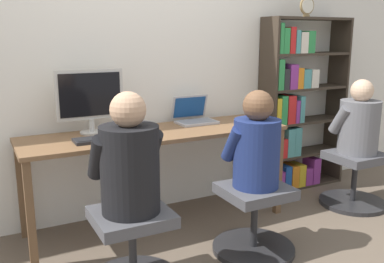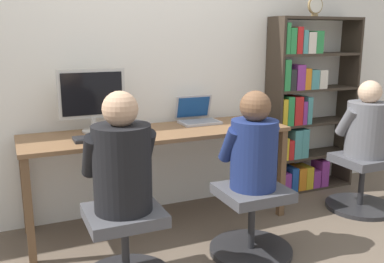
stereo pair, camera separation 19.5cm
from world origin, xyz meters
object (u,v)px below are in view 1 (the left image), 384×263
Objects in this scene: person_at_monitor at (129,162)px; office_chair_right at (254,219)px; person_at_laptop at (256,146)px; bookshelf at (295,111)px; laptop at (194,117)px; office_chair_side at (354,179)px; office_chair_left at (133,249)px; keyboard at (103,139)px; desktop_monitor at (90,99)px; desk_clock at (307,6)px; person_near_shelf at (359,122)px.

office_chair_right is at bearing 0.64° from person_at_monitor.
bookshelf is (1.08, 0.88, 0.01)m from person_at_laptop.
laptop is 0.56× the size of office_chair_side.
bookshelf is at bearing 39.25° from office_chair_right.
person_at_laptop is at bearing 1.25° from office_chair_left.
person_at_monitor is at bearing -134.89° from laptop.
bookshelf is at bearing 7.83° from keyboard.
desktop_monitor is 0.87× the size of office_chair_side.
office_chair_side is at bearing -8.76° from keyboard.
person_at_laptop is (0.00, 0.00, 0.52)m from office_chair_right.
laptop is 0.20× the size of bookshelf.
desk_clock reaches higher than person_near_shelf.
person_near_shelf reaches higher than office_chair_right.
office_chair_left is at bearing -92.15° from keyboard.
desktop_monitor is 2.25m from person_near_shelf.
person_near_shelf is at bearing 90.00° from office_chair_side.
bookshelf is at bearing 0.22° from desktop_monitor.
keyboard is at bearing -172.17° from bookshelf.
office_chair_left is at bearing -134.73° from laptop.
person_at_monitor is 2.25m from office_chair_side.
office_chair_left is 3.34× the size of desk_clock.
laptop is 1.25m from person_at_monitor.
person_at_monitor is at bearing -91.01° from desktop_monitor.
person_at_monitor reaches higher than office_chair_right.
desk_clock reaches higher than keyboard.
keyboard reaches higher than office_chair_left.
office_chair_right and office_chair_side have the same top height.
office_chair_side is (2.15, -0.59, -0.78)m from desktop_monitor.
laptop is 1.45m from desk_clock.
keyboard is 2.17m from person_near_shelf.
keyboard is 0.24× the size of bookshelf.
person_near_shelf reaches higher than laptop.
desk_clock is at bearing -59.78° from bookshelf.
office_chair_side is (0.17, -0.54, -1.49)m from desk_clock.
keyboard is 1.06m from person_at_laptop.
keyboard is 2.20m from desk_clock.
person_at_monitor is 0.43× the size of bookshelf.
keyboard reaches higher than office_chair_side.
office_chair_left is at bearing -172.05° from person_near_shelf.
office_chair_right is 0.90× the size of person_near_shelf.
person_near_shelf is (0.00, 0.00, 0.51)m from office_chair_side.
desktop_monitor is at bearing 135.05° from office_chair_right.
bookshelf is 0.63m from person_near_shelf.
bookshelf is at bearing 39.11° from person_at_laptop.
keyboard is 2.31× the size of desk_clock.
office_chair_left is 0.88× the size of person_at_laptop.
person_at_laptop reaches higher than laptop.
person_at_laptop is 0.40× the size of bookshelf.
desktop_monitor is 0.76× the size of person_at_laptop.
desktop_monitor is 1.46m from office_chair_right.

